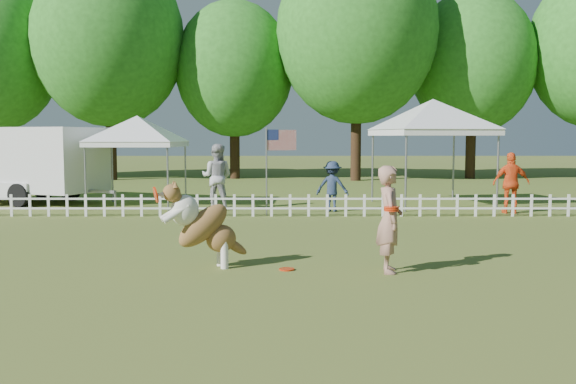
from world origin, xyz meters
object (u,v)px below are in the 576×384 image
(canopy_tent_right, at_px, (432,154))
(cargo_trailer, at_px, (31,164))
(spectator_a, at_px, (217,177))
(frisbee_on_turf, at_px, (287,269))
(flag_pole, at_px, (267,172))
(spectator_b, at_px, (332,186))
(canopy_tent_left, at_px, (138,162))
(handler, at_px, (389,219))
(dog, at_px, (204,225))
(spectator_c, at_px, (511,183))

(canopy_tent_right, xyz_separation_m, cargo_trailer, (-12.79, 0.76, -0.37))
(spectator_a, bearing_deg, frisbee_on_turf, 114.66)
(flag_pole, bearing_deg, spectator_b, 7.41)
(frisbee_on_turf, distance_m, cargo_trailer, 13.43)
(canopy_tent_left, bearing_deg, handler, -54.28)
(canopy_tent_right, bearing_deg, handler, -117.87)
(flag_pole, bearing_deg, canopy_tent_right, 7.11)
(flag_pole, relative_size, spectator_b, 1.65)
(dog, xyz_separation_m, spectator_b, (2.64, 7.96, 0.01))
(frisbee_on_turf, xyz_separation_m, spectator_b, (1.30, 8.09, 0.71))
(dog, relative_size, spectator_b, 0.98)
(spectator_c, bearing_deg, dog, 47.98)
(spectator_c, bearing_deg, frisbee_on_turf, 53.97)
(flag_pole, bearing_deg, spectator_a, 115.13)
(spectator_b, distance_m, spectator_c, 5.00)
(canopy_tent_left, xyz_separation_m, spectator_c, (10.87, -1.88, -0.51))
(canopy_tent_right, xyz_separation_m, spectator_c, (1.76, -2.10, -0.76))
(frisbee_on_turf, distance_m, flag_pole, 7.23)
(spectator_a, bearing_deg, spectator_b, -177.68)
(handler, height_order, cargo_trailer, cargo_trailer)
(dog, xyz_separation_m, spectator_a, (-0.73, 8.48, 0.26))
(handler, height_order, dog, handler)
(handler, bearing_deg, flag_pole, 19.31)
(frisbee_on_turf, bearing_deg, cargo_trailer, 128.28)
(dog, relative_size, canopy_tent_left, 0.52)
(dog, height_order, flag_pole, flag_pole)
(dog, height_order, spectator_a, spectator_a)
(spectator_a, height_order, spectator_c, spectator_a)
(dog, distance_m, cargo_trailer, 12.49)
(flag_pole, xyz_separation_m, spectator_a, (-1.51, 1.49, -0.23))
(frisbee_on_turf, relative_size, canopy_tent_right, 0.08)
(frisbee_on_turf, relative_size, spectator_a, 0.13)
(dog, distance_m, spectator_a, 8.52)
(handler, xyz_separation_m, spectator_a, (-3.69, 8.78, 0.12))
(canopy_tent_left, bearing_deg, frisbee_on_turf, -61.22)
(handler, distance_m, canopy_tent_right, 10.34)
(spectator_a, bearing_deg, handler, 123.97)
(frisbee_on_turf, height_order, canopy_tent_right, canopy_tent_right)
(canopy_tent_right, distance_m, flag_pole, 5.72)
(canopy_tent_left, bearing_deg, spectator_b, -10.63)
(spectator_a, bearing_deg, canopy_tent_right, -159.14)
(cargo_trailer, distance_m, spectator_c, 14.84)
(canopy_tent_left, distance_m, flag_pole, 4.70)
(flag_pole, distance_m, spectator_a, 2.14)
(dog, distance_m, canopy_tent_left, 9.96)
(handler, distance_m, canopy_tent_left, 11.52)
(handler, xyz_separation_m, spectator_b, (-0.33, 8.25, -0.13))
(canopy_tent_left, xyz_separation_m, spectator_b, (5.89, -1.43, -0.64))
(canopy_tent_right, height_order, flag_pole, canopy_tent_right)
(frisbee_on_turf, xyz_separation_m, spectator_a, (-2.07, 8.61, 0.95))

